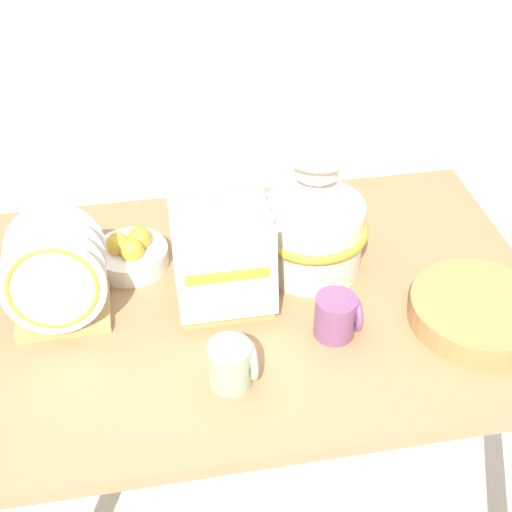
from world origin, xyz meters
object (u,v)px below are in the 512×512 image
at_px(ceramic_vase, 313,219).
at_px(wicker_charger_stack, 478,311).
at_px(dish_rack_square_plates, 224,271).
at_px(fruit_bowl, 131,253).
at_px(mug_sage_glaze, 232,364).
at_px(mug_plum_glaze, 337,316).
at_px(dish_rack_round_plates, 57,284).

bearing_deg(ceramic_vase, wicker_charger_stack, -38.60).
distance_m(dish_rack_square_plates, fruit_bowl, 0.26).
relative_size(mug_sage_glaze, mug_plum_glaze, 1.00).
distance_m(dish_rack_square_plates, wicker_charger_stack, 0.53).
relative_size(mug_plum_glaze, fruit_bowl, 0.55).
height_order(dish_rack_round_plates, wicker_charger_stack, dish_rack_round_plates).
relative_size(ceramic_vase, mug_plum_glaze, 3.30).
height_order(wicker_charger_stack, mug_plum_glaze, mug_plum_glaze).
relative_size(ceramic_vase, mug_sage_glaze, 3.30).
distance_m(wicker_charger_stack, fruit_bowl, 0.77).
xyz_separation_m(dish_rack_round_plates, fruit_bowl, (0.15, 0.15, -0.06)).
distance_m(dish_rack_round_plates, dish_rack_square_plates, 0.34).
bearing_deg(mug_sage_glaze, dish_rack_round_plates, 143.97).
relative_size(mug_sage_glaze, fruit_bowl, 0.55).
xyz_separation_m(ceramic_vase, mug_plum_glaze, (0.00, -0.22, -0.08)).
height_order(mug_plum_glaze, fruit_bowl, mug_plum_glaze).
xyz_separation_m(wicker_charger_stack, mug_sage_glaze, (-0.53, -0.07, 0.02)).
height_order(dish_rack_square_plates, wicker_charger_stack, dish_rack_square_plates).
height_order(wicker_charger_stack, mug_sage_glaze, mug_sage_glaze).
bearing_deg(dish_rack_round_plates, ceramic_vase, 8.09).
relative_size(wicker_charger_stack, mug_sage_glaze, 3.05).
height_order(dish_rack_round_plates, mug_plum_glaze, dish_rack_round_plates).
relative_size(ceramic_vase, wicker_charger_stack, 1.08).
height_order(dish_rack_square_plates, mug_sage_glaze, dish_rack_square_plates).
relative_size(dish_rack_round_plates, wicker_charger_stack, 0.81).
height_order(wicker_charger_stack, fruit_bowl, fruit_bowl).
height_order(ceramic_vase, dish_rack_round_plates, ceramic_vase).
bearing_deg(mug_plum_glaze, mug_sage_glaze, -158.13).
bearing_deg(fruit_bowl, dish_rack_round_plates, -134.38).
relative_size(ceramic_vase, dish_rack_square_plates, 1.36).
distance_m(dish_rack_square_plates, mug_sage_glaze, 0.23).
bearing_deg(wicker_charger_stack, dish_rack_round_plates, 169.35).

